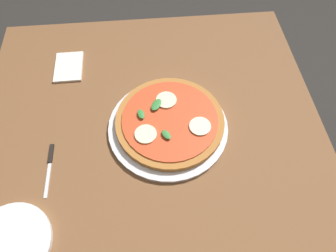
% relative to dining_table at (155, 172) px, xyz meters
% --- Properties ---
extents(ground_plane, '(6.00, 6.00, 0.00)m').
position_rel_dining_table_xyz_m(ground_plane, '(0.00, 0.00, -0.65)').
color(ground_plane, '#2D2B28').
extents(dining_table, '(1.16, 1.01, 0.76)m').
position_rel_dining_table_xyz_m(dining_table, '(0.00, 0.00, 0.00)').
color(dining_table, brown).
rests_on(dining_table, ground_plane).
extents(serving_tray, '(0.35, 0.35, 0.01)m').
position_rel_dining_table_xyz_m(serving_tray, '(0.09, -0.05, 0.11)').
color(serving_tray, silver).
rests_on(serving_tray, dining_table).
extents(pizza, '(0.31, 0.31, 0.03)m').
position_rel_dining_table_xyz_m(pizza, '(0.10, -0.05, 0.13)').
color(pizza, '#B27033').
rests_on(pizza, serving_tray).
extents(plate_white, '(0.19, 0.19, 0.01)m').
position_rel_dining_table_xyz_m(plate_white, '(-0.20, 0.35, 0.11)').
color(plate_white, white).
rests_on(plate_white, dining_table).
extents(napkin, '(0.13, 0.09, 0.01)m').
position_rel_dining_table_xyz_m(napkin, '(0.35, 0.26, 0.11)').
color(napkin, white).
rests_on(napkin, dining_table).
extents(knife, '(0.16, 0.01, 0.01)m').
position_rel_dining_table_xyz_m(knife, '(0.00, 0.28, 0.11)').
color(knife, black).
rests_on(knife, dining_table).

